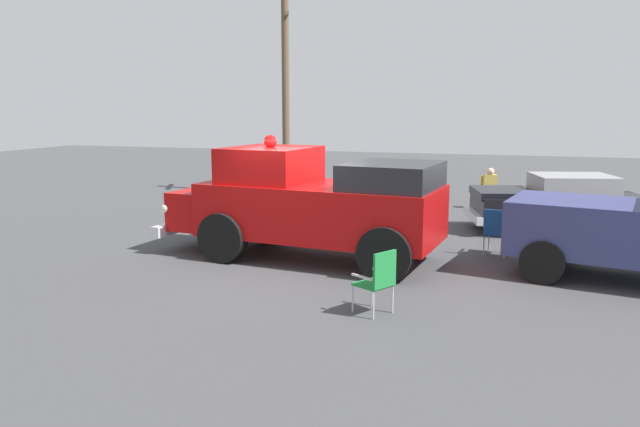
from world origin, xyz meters
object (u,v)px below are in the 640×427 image
object	(u,v)px
classic_hot_rod	(558,203)
lawn_chair_near_truck	(489,190)
vintage_fire_truck	(310,203)
spectator_seated	(491,187)
utility_pole	(286,95)
lawn_chair_by_car	(379,278)
lawn_chair_spare	(496,229)

from	to	relation	value
classic_hot_rod	lawn_chair_near_truck	bearing A→B (deg)	-59.82
vintage_fire_truck	spectator_seated	xyz separation A→B (m)	(-3.44, -7.54, -0.50)
lawn_chair_near_truck	utility_pole	size ratio (longest dim) A/B	0.15
vintage_fire_truck	lawn_chair_by_car	world-z (taller)	vintage_fire_truck
classic_hot_rod	lawn_chair_spare	xyz separation A→B (m)	(1.45, 3.16, -0.16)
lawn_chair_near_truck	classic_hot_rod	bearing A→B (deg)	120.18
vintage_fire_truck	lawn_chair_near_truck	world-z (taller)	vintage_fire_truck
classic_hot_rod	lawn_chair_near_truck	world-z (taller)	classic_hot_rod
lawn_chair_spare	utility_pole	world-z (taller)	utility_pole
lawn_chair_spare	spectator_seated	distance (m)	6.12
lawn_chair_near_truck	vintage_fire_truck	bearing A→B (deg)	66.08
vintage_fire_truck	lawn_chair_near_truck	xyz separation A→B (m)	(-3.40, -7.66, -0.61)
classic_hot_rod	lawn_chair_spare	distance (m)	3.48
vintage_fire_truck	utility_pole	size ratio (longest dim) A/B	0.90
lawn_chair_by_car	vintage_fire_truck	bearing A→B (deg)	-55.08
lawn_chair_by_car	spectator_seated	bearing A→B (deg)	-97.22
lawn_chair_by_car	classic_hot_rod	bearing A→B (deg)	-112.10
lawn_chair_spare	utility_pole	distance (m)	10.86
lawn_chair_by_car	lawn_chair_near_truck	bearing A→B (deg)	-96.94
vintage_fire_truck	lawn_chair_near_truck	distance (m)	8.40
classic_hot_rod	lawn_chair_by_car	size ratio (longest dim) A/B	4.59
spectator_seated	classic_hot_rod	bearing A→B (deg)	120.71
classic_hot_rod	utility_pole	bearing A→B (deg)	-24.80
lawn_chair_near_truck	lawn_chair_spare	xyz separation A→B (m)	(-0.34, 6.23, 0.00)
lawn_chair_spare	classic_hot_rod	bearing A→B (deg)	-114.59
lawn_chair_spare	utility_pole	bearing A→B (deg)	-44.23
classic_hot_rod	spectator_seated	distance (m)	3.43
lawn_chair_by_car	utility_pole	size ratio (longest dim) A/B	0.15
classic_hot_rod	lawn_chair_by_car	xyz separation A→B (m)	(3.08, 7.60, -0.16)
vintage_fire_truck	utility_pole	xyz separation A→B (m)	(3.75, -8.72, 2.37)
lawn_chair_spare	spectator_seated	size ratio (longest dim) A/B	0.79
vintage_fire_truck	lawn_chair_spare	world-z (taller)	vintage_fire_truck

